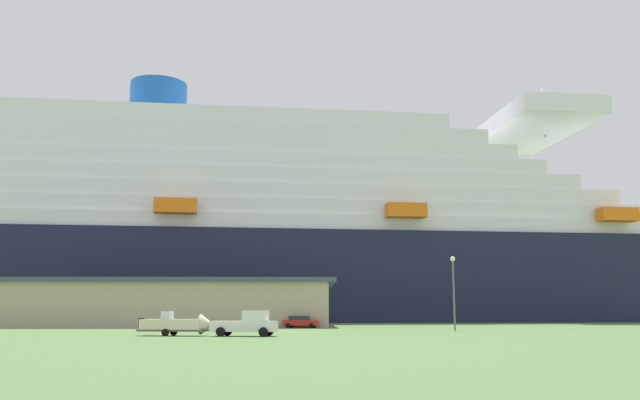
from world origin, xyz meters
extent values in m
plane|color=#4C6B38|center=(0.00, 30.00, 0.00)|extent=(600.00, 600.00, 0.00)
cube|color=#191E38|center=(-3.24, 70.80, 9.16)|extent=(196.77, 54.54, 18.32)
cube|color=white|center=(-3.24, 70.80, 19.92)|extent=(173.30, 49.38, 3.20)
cube|color=white|center=(-7.10, 70.40, 23.12)|extent=(167.36, 47.90, 3.20)
cube|color=white|center=(-10.97, 70.00, 26.32)|extent=(159.18, 46.55, 3.20)
cube|color=white|center=(-14.83, 69.60, 29.53)|extent=(149.78, 45.10, 3.20)
cube|color=white|center=(-18.70, 69.21, 32.73)|extent=(142.88, 43.80, 3.20)
cube|color=white|center=(-22.56, 68.81, 35.94)|extent=(138.03, 42.71, 3.20)
cube|color=white|center=(-26.43, 68.41, 39.14)|extent=(133.05, 42.04, 3.20)
cube|color=white|center=(-30.29, 68.01, 42.34)|extent=(123.93, 40.72, 3.20)
cube|color=white|center=(54.72, 76.76, 45.94)|extent=(23.24, 40.12, 4.00)
cylinder|color=#1959B2|center=(-32.22, 67.82, 48.39)|extent=(13.76, 13.76, 8.88)
cylinder|color=silver|center=(58.59, 77.16, 49.94)|extent=(0.80, 0.80, 12.00)
cube|color=orange|center=(-23.93, 50.45, 22.16)|extent=(8.29, 4.00, 2.80)
cube|color=orange|center=(21.16, 55.09, 22.16)|extent=(8.29, 4.00, 2.80)
cube|color=orange|center=(66.24, 59.73, 22.16)|extent=(8.29, 4.00, 2.80)
cube|color=#B7A88C|center=(-21.37, 27.23, 3.04)|extent=(51.53, 26.43, 6.09)
cube|color=#3F4759|center=(-21.37, 27.23, 6.39)|extent=(53.59, 27.49, 0.60)
cube|color=white|center=(-4.15, -15.99, 0.85)|extent=(5.86, 2.92, 0.90)
cube|color=white|center=(-3.15, -16.16, 1.75)|extent=(2.30, 2.16, 0.90)
cube|color=#26333F|center=(-2.49, -16.28, 1.66)|extent=(0.38, 1.67, 0.63)
cylinder|color=black|center=(-2.05, -15.34, 0.40)|extent=(0.84, 0.41, 0.80)
cylinder|color=black|center=(-2.39, -17.31, 0.40)|extent=(0.84, 0.41, 0.80)
cylinder|color=black|center=(-5.74, -14.70, 0.40)|extent=(0.84, 0.41, 0.80)
cylinder|color=black|center=(-6.08, -16.67, 0.40)|extent=(0.84, 0.41, 0.80)
cube|color=#595960|center=(-10.54, -14.89, 0.47)|extent=(6.28, 2.78, 0.16)
cube|color=#595960|center=(-7.01, -15.50, 0.47)|extent=(1.98, 0.46, 0.10)
cylinder|color=black|center=(-10.64, -13.87, 0.32)|extent=(0.67, 0.33, 0.64)
cylinder|color=black|center=(-10.98, -15.82, 0.32)|extent=(0.67, 0.33, 0.64)
cube|color=beige|center=(-10.54, -14.89, 1.00)|extent=(5.77, 2.88, 0.90)
cone|color=beige|center=(-7.43, -15.43, 1.00)|extent=(1.48, 1.95, 1.77)
cube|color=silver|center=(-11.08, -14.80, 1.80)|extent=(0.96, 1.12, 0.70)
cube|color=black|center=(-13.45, -14.39, 1.00)|extent=(0.44, 0.55, 1.10)
cylinder|color=slate|center=(17.78, -0.27, 3.87)|extent=(0.20, 0.20, 7.74)
sphere|color=#F9F2CC|center=(17.78, -0.27, 7.99)|extent=(0.56, 0.56, 0.56)
cube|color=white|center=(-38.50, 19.32, 0.68)|extent=(4.60, 2.57, 0.70)
cube|color=#1E232D|center=(-38.71, 19.28, 1.31)|extent=(2.69, 2.04, 0.55)
cylinder|color=black|center=(-37.25, 20.47, 0.33)|extent=(0.69, 0.34, 0.66)
cylinder|color=black|center=(-36.92, 18.70, 0.33)|extent=(0.69, 0.34, 0.66)
cylinder|color=black|center=(-40.07, 19.94, 0.33)|extent=(0.69, 0.34, 0.66)
cylinder|color=black|center=(-39.74, 18.17, 0.33)|extent=(0.69, 0.34, 0.66)
cube|color=red|center=(0.56, 13.01, 0.68)|extent=(4.84, 2.53, 0.70)
cube|color=#1E232D|center=(0.33, 13.05, 1.31)|extent=(2.81, 2.02, 0.55)
cylinder|color=black|center=(2.20, 13.64, 0.33)|extent=(0.69, 0.33, 0.66)
cylinder|color=black|center=(1.91, 11.88, 0.33)|extent=(0.69, 0.33, 0.66)
cylinder|color=black|center=(-0.80, 14.15, 0.33)|extent=(0.69, 0.33, 0.66)
cylinder|color=black|center=(-1.09, 12.38, 0.33)|extent=(0.69, 0.33, 0.66)
camera|label=1|loc=(1.25, -73.76, 2.05)|focal=36.66mm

